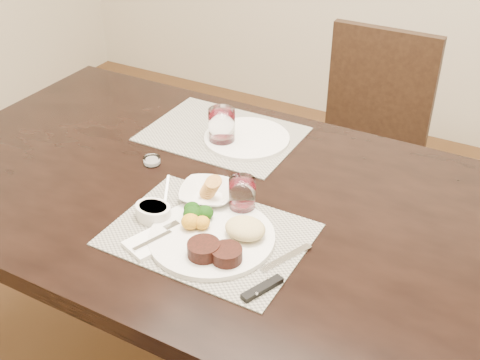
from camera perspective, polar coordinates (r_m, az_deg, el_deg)
The scene contains 13 objects.
dining_table at distance 1.60m, azimuth 1.78°, elevation -4.67°, with size 2.00×1.00×0.75m.
chair_far at distance 2.42m, azimuth 11.95°, elevation 4.22°, with size 0.42×0.42×0.90m.
placemat_near at distance 1.44m, azimuth -2.98°, elevation -5.19°, with size 0.46×0.34×0.00m, color gray.
placemat_far at distance 1.86m, azimuth -1.65°, elevation 4.38°, with size 0.46×0.34×0.00m, color gray.
dinner_plate at distance 1.41m, azimuth -2.28°, elevation -5.35°, with size 0.30×0.30×0.05m.
napkin_fork at distance 1.43m, azimuth -7.84°, elevation -5.55°, with size 0.13×0.17×0.01m.
steak_knife at distance 1.31m, azimuth 2.70°, elevation -9.50°, with size 0.07×0.24×0.01m.
cracker_bowl at distance 1.55m, azimuth -3.10°, elevation -1.28°, with size 0.18×0.18×0.06m.
sauce_ramekin at distance 1.49m, azimuth -8.21°, elevation -2.95°, with size 0.09×0.14×0.07m.
wine_glass_near at distance 1.49m, azimuth 0.21°, elevation -1.62°, with size 0.07×0.07×0.09m.
far_plate at distance 1.82m, azimuth 0.65°, elevation 3.99°, with size 0.26×0.26×0.01m, color silver.
wine_glass_far at distance 1.79m, azimuth -1.74°, elevation 4.93°, with size 0.08×0.08×0.11m.
salt_cellar at distance 1.72m, azimuth -8.35°, elevation 1.79°, with size 0.05×0.05×0.02m.
Camera 1 is at (0.57, -1.13, 1.65)m, focal length 45.00 mm.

